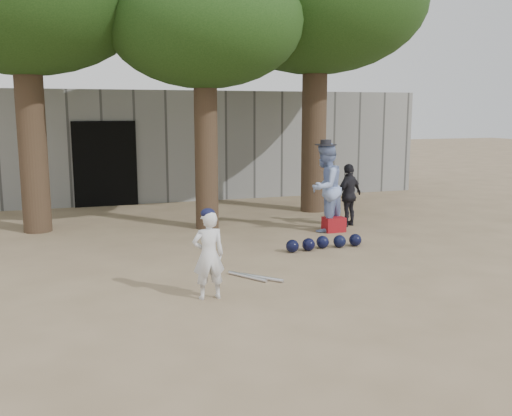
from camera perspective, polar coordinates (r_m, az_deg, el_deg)
name	(u,v)px	position (r m, az deg, el deg)	size (l,w,h in m)	color
ground	(239,288)	(8.11, -1.74, -8.01)	(70.00, 70.00, 0.00)	#937C5E
boy_player	(209,255)	(7.54, -4.77, -4.73)	(0.43, 0.28, 1.18)	silver
spectator_blue	(325,188)	(11.77, 6.91, 2.04)	(0.88, 0.69, 1.81)	#899FD4
spectator_dark	(349,195)	(12.41, 9.27, 1.29)	(0.79, 0.33, 1.35)	black
red_bag	(334,224)	(11.86, 7.78, -1.63)	(0.42, 0.32, 0.30)	maroon
back_building	(139,142)	(17.89, -11.66, 6.44)	(16.00, 5.24, 3.00)	gray
helmet_row	(324,243)	(10.36, 6.82, -3.47)	(1.51, 0.34, 0.23)	black
bat_pile	(254,277)	(8.52, -0.15, -6.92)	(0.66, 0.73, 0.06)	silver
tree_row	(201,5)	(12.95, -5.48, 19.55)	(11.40, 5.80, 6.69)	brown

